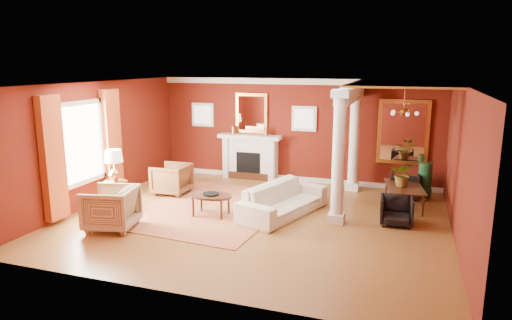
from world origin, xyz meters
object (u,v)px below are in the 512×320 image
(armchair_leopard, at_px, (172,177))
(side_table, at_px, (114,170))
(armchair_stripe, at_px, (111,206))
(coffee_table, at_px, (211,197))
(dining_table, at_px, (405,190))
(sofa, at_px, (283,195))

(armchair_leopard, bearing_deg, side_table, -20.47)
(armchair_stripe, xyz_separation_m, coffee_table, (1.59, 1.39, -0.05))
(coffee_table, height_order, side_table, side_table)
(coffee_table, distance_m, side_table, 2.33)
(side_table, height_order, dining_table, side_table)
(sofa, distance_m, coffee_table, 1.61)
(coffee_table, relative_size, side_table, 0.68)
(armchair_leopard, relative_size, side_table, 0.62)
(sofa, relative_size, coffee_table, 2.48)
(sofa, bearing_deg, dining_table, -42.12)
(armchair_stripe, distance_m, side_table, 1.37)
(coffee_table, bearing_deg, side_table, -172.63)
(armchair_leopard, distance_m, coffee_table, 2.10)
(coffee_table, bearing_deg, armchair_stripe, -138.68)
(armchair_leopard, distance_m, armchair_stripe, 2.66)
(armchair_stripe, distance_m, coffee_table, 2.11)
(side_table, bearing_deg, coffee_table, 7.37)
(coffee_table, relative_size, dining_table, 0.66)
(sofa, height_order, dining_table, sofa)
(sofa, xyz_separation_m, side_table, (-3.75, -0.87, 0.47))
(coffee_table, bearing_deg, dining_table, 26.64)
(dining_table, bearing_deg, armchair_leopard, 89.24)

